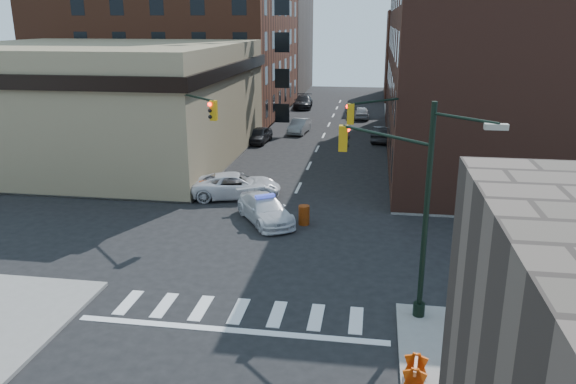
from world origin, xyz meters
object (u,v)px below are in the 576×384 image
(barrel_road, at_px, (304,215))
(barricade_nw_a, at_px, (195,184))
(police_car, at_px, (265,209))
(barricade_se_a, at_px, (470,320))
(parked_car_enear, at_px, (381,134))
(barrel_bank, at_px, (204,190))
(parked_car_wnear, at_px, (259,135))
(pedestrian_a, at_px, (140,178))
(pickup, at_px, (236,185))
(pedestrian_b, at_px, (140,183))
(parked_car_wfar, at_px, (299,126))

(barrel_road, distance_m, barricade_nw_a, 9.15)
(police_car, distance_m, barricade_nw_a, 7.32)
(barricade_se_a, height_order, barricade_nw_a, barricade_se_a)
(parked_car_enear, xyz_separation_m, barricade_se_a, (3.00, -33.10, -0.13))
(barrel_road, xyz_separation_m, barrel_bank, (-6.76, 3.63, 0.02))
(parked_car_enear, relative_size, barricade_se_a, 3.82)
(police_car, distance_m, barricade_se_a, 14.00)
(parked_car_wnear, distance_m, barricade_se_a, 33.84)
(pedestrian_a, bearing_deg, parked_car_enear, 51.73)
(pickup, xyz_separation_m, pedestrian_b, (-5.76, -1.33, 0.27))
(police_car, relative_size, parked_car_wfar, 1.15)
(barrel_bank, bearing_deg, parked_car_wfar, 82.24)
(police_car, relative_size, barrel_bank, 4.44)
(police_car, xyz_separation_m, parked_car_enear, (6.43, 22.75, -0.02))
(pedestrian_b, height_order, barricade_nw_a, pedestrian_b)
(pedestrian_a, relative_size, barrel_road, 1.59)
(pickup, bearing_deg, pedestrian_b, 89.12)
(barricade_nw_a, bearing_deg, police_car, -27.31)
(parked_car_wfar, relative_size, barricade_se_a, 3.87)
(parked_car_wfar, relative_size, barrel_bank, 3.85)
(barricade_se_a, bearing_deg, pedestrian_a, 37.75)
(pickup, xyz_separation_m, parked_car_wnear, (-1.90, 16.35, -0.08))
(parked_car_wnear, relative_size, pedestrian_a, 2.43)
(pedestrian_a, distance_m, barrel_road, 11.98)
(pedestrian_a, relative_size, barricade_se_a, 1.54)
(pedestrian_b, distance_m, barricade_se_a, 22.17)
(pedestrian_a, distance_m, barricade_nw_a, 3.53)
(pickup, bearing_deg, barrel_road, -144.84)
(parked_car_wnear, relative_size, parked_car_enear, 0.98)
(pickup, bearing_deg, pedestrian_a, 76.31)
(parked_car_wnear, height_order, barricade_se_a, parked_car_wnear)
(parked_car_wfar, xyz_separation_m, parked_car_enear, (8.00, -2.79, -0.01))
(parked_car_enear, bearing_deg, barricade_se_a, 101.85)
(parked_car_enear, xyz_separation_m, barricade_nw_a, (-12.01, -18.01, -0.13))
(parked_car_enear, relative_size, barricade_nw_a, 3.83)
(barrel_road, bearing_deg, pickup, 139.06)
(parked_car_wnear, height_order, barrel_bank, parked_car_wnear)
(pickup, bearing_deg, barricade_se_a, -153.96)
(pedestrian_a, bearing_deg, barrel_bank, -5.84)
(pickup, height_order, barricade_nw_a, pickup)
(parked_car_wnear, bearing_deg, pickup, -77.81)
(pickup, distance_m, barrel_road, 6.43)
(parked_car_enear, xyz_separation_m, barrel_bank, (-11.00, -19.23, -0.14))
(barricade_se_a, bearing_deg, barricade_nw_a, 30.63)
(barricade_se_a, relative_size, barricade_nw_a, 1.00)
(pickup, height_order, barrel_bank, pickup)
(barrel_road, relative_size, barrel_bank, 0.96)
(parked_car_wnear, distance_m, barrel_bank, 16.94)
(parked_car_enear, height_order, pedestrian_b, pedestrian_b)
(pickup, distance_m, pedestrian_b, 5.92)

